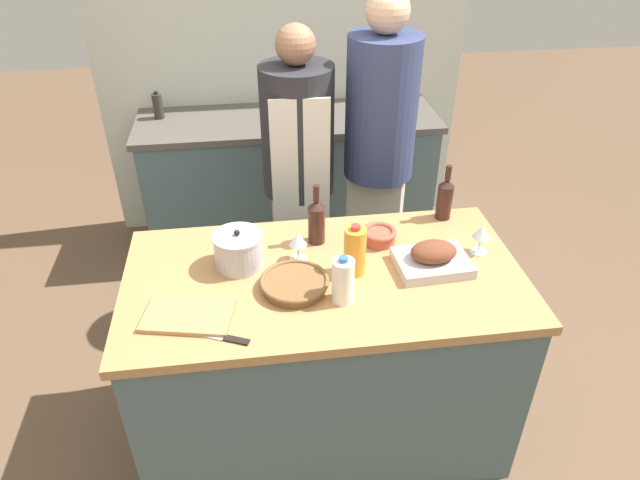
{
  "coord_description": "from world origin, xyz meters",
  "views": [
    {
      "loc": [
        -0.26,
        -1.8,
        2.29
      ],
      "look_at": [
        0.0,
        0.13,
        0.99
      ],
      "focal_mm": 32.0,
      "sensor_mm": 36.0,
      "label": 1
    }
  ],
  "objects_px": {
    "roasting_pan": "(433,258)",
    "wine_bottle_dark": "(445,198)",
    "milk_jug": "(343,281)",
    "person_cook_guest": "(379,150)",
    "condiment_bottle_tall": "(158,106)",
    "wicker_basket": "(294,283)",
    "knife_chef": "(219,337)",
    "stock_pot": "(239,250)",
    "wine_glass_left": "(482,233)",
    "wine_glass_right": "(298,241)",
    "person_cook_aproned": "(298,170)",
    "mixing_bowl": "(379,235)",
    "juice_jug": "(355,250)",
    "cutting_board": "(188,316)",
    "wine_bottle_green": "(318,220)",
    "condiment_bottle_extra": "(391,101)",
    "condiment_bottle_short": "(413,102)"
  },
  "relations": [
    {
      "from": "cutting_board",
      "to": "wine_bottle_dark",
      "type": "distance_m",
      "value": 1.26
    },
    {
      "from": "wine_bottle_green",
      "to": "wine_bottle_dark",
      "type": "xyz_separation_m",
      "value": [
        0.6,
        0.12,
        -0.0
      ]
    },
    {
      "from": "roasting_pan",
      "to": "mixing_bowl",
      "type": "bearing_deg",
      "value": 129.54
    },
    {
      "from": "roasting_pan",
      "to": "wicker_basket",
      "type": "bearing_deg",
      "value": -173.88
    },
    {
      "from": "roasting_pan",
      "to": "condiment_bottle_extra",
      "type": "bearing_deg",
      "value": 82.11
    },
    {
      "from": "milk_jug",
      "to": "person_cook_aproned",
      "type": "distance_m",
      "value": 1.08
    },
    {
      "from": "condiment_bottle_tall",
      "to": "wicker_basket",
      "type": "bearing_deg",
      "value": -69.56
    },
    {
      "from": "juice_jug",
      "to": "person_cook_aproned",
      "type": "relative_size",
      "value": 0.13
    },
    {
      "from": "juice_jug",
      "to": "condiment_bottle_tall",
      "type": "bearing_deg",
      "value": 117.97
    },
    {
      "from": "knife_chef",
      "to": "person_cook_aproned",
      "type": "distance_m",
      "value": 1.28
    },
    {
      "from": "milk_jug",
      "to": "stock_pot",
      "type": "bearing_deg",
      "value": 144.15
    },
    {
      "from": "mixing_bowl",
      "to": "person_cook_aproned",
      "type": "height_order",
      "value": "person_cook_aproned"
    },
    {
      "from": "juice_jug",
      "to": "wine_glass_right",
      "type": "height_order",
      "value": "juice_jug"
    },
    {
      "from": "wine_glass_left",
      "to": "condiment_bottle_tall",
      "type": "distance_m",
      "value": 2.24
    },
    {
      "from": "wicker_basket",
      "to": "person_cook_guest",
      "type": "xyz_separation_m",
      "value": [
        0.55,
        0.98,
        0.07
      ]
    },
    {
      "from": "wine_glass_right",
      "to": "knife_chef",
      "type": "height_order",
      "value": "wine_glass_right"
    },
    {
      "from": "wine_glass_left",
      "to": "condiment_bottle_short",
      "type": "relative_size",
      "value": 0.65
    },
    {
      "from": "cutting_board",
      "to": "condiment_bottle_tall",
      "type": "height_order",
      "value": "condiment_bottle_tall"
    },
    {
      "from": "milk_jug",
      "to": "wine_bottle_dark",
      "type": "height_order",
      "value": "wine_bottle_dark"
    },
    {
      "from": "mixing_bowl",
      "to": "roasting_pan",
      "type": "bearing_deg",
      "value": -50.46
    },
    {
      "from": "milk_jug",
      "to": "roasting_pan",
      "type": "bearing_deg",
      "value": 21.3
    },
    {
      "from": "cutting_board",
      "to": "mixing_bowl",
      "type": "relative_size",
      "value": 2.34
    },
    {
      "from": "cutting_board",
      "to": "person_cook_guest",
      "type": "height_order",
      "value": "person_cook_guest"
    },
    {
      "from": "roasting_pan",
      "to": "person_cook_aproned",
      "type": "bearing_deg",
      "value": 115.93
    },
    {
      "from": "milk_jug",
      "to": "condiment_bottle_extra",
      "type": "distance_m",
      "value": 1.92
    },
    {
      "from": "roasting_pan",
      "to": "wine_bottle_dark",
      "type": "bearing_deg",
      "value": 66.03
    },
    {
      "from": "wine_bottle_green",
      "to": "cutting_board",
      "type": "bearing_deg",
      "value": -141.07
    },
    {
      "from": "wicker_basket",
      "to": "knife_chef",
      "type": "xyz_separation_m",
      "value": [
        -0.29,
        -0.23,
        -0.02
      ]
    },
    {
      "from": "condiment_bottle_extra",
      "to": "condiment_bottle_short",
      "type": "bearing_deg",
      "value": -34.98
    },
    {
      "from": "cutting_board",
      "to": "wine_bottle_green",
      "type": "distance_m",
      "value": 0.69
    },
    {
      "from": "person_cook_guest",
      "to": "condiment_bottle_tall",
      "type": "bearing_deg",
      "value": 167.37
    },
    {
      "from": "stock_pot",
      "to": "condiment_bottle_extra",
      "type": "relative_size",
      "value": 1.25
    },
    {
      "from": "wicker_basket",
      "to": "wine_bottle_dark",
      "type": "distance_m",
      "value": 0.85
    },
    {
      "from": "wicker_basket",
      "to": "knife_chef",
      "type": "relative_size",
      "value": 1.15
    },
    {
      "from": "condiment_bottle_tall",
      "to": "person_cook_aproned",
      "type": "bearing_deg",
      "value": -46.64
    },
    {
      "from": "stock_pot",
      "to": "wine_bottle_green",
      "type": "height_order",
      "value": "wine_bottle_green"
    },
    {
      "from": "stock_pot",
      "to": "milk_jug",
      "type": "xyz_separation_m",
      "value": [
        0.38,
        -0.27,
        0.02
      ]
    },
    {
      "from": "condiment_bottle_tall",
      "to": "person_cook_guest",
      "type": "xyz_separation_m",
      "value": [
        1.23,
        -0.85,
        0.01
      ]
    },
    {
      "from": "milk_jug",
      "to": "person_cook_aproned",
      "type": "xyz_separation_m",
      "value": [
        -0.05,
        1.07,
        -0.08
      ]
    },
    {
      "from": "roasting_pan",
      "to": "wine_bottle_dark",
      "type": "distance_m",
      "value": 0.41
    },
    {
      "from": "knife_chef",
      "to": "condiment_bottle_tall",
      "type": "relative_size",
      "value": 1.36
    },
    {
      "from": "mixing_bowl",
      "to": "milk_jug",
      "type": "relative_size",
      "value": 0.76
    },
    {
      "from": "wine_glass_right",
      "to": "person_cook_aproned",
      "type": "height_order",
      "value": "person_cook_aproned"
    },
    {
      "from": "milk_jug",
      "to": "wine_glass_left",
      "type": "bearing_deg",
      "value": 20.56
    },
    {
      "from": "wine_bottle_dark",
      "to": "condiment_bottle_short",
      "type": "bearing_deg",
      "value": 81.13
    },
    {
      "from": "mixing_bowl",
      "to": "juice_jug",
      "type": "height_order",
      "value": "juice_jug"
    },
    {
      "from": "wine_bottle_dark",
      "to": "cutting_board",
      "type": "bearing_deg",
      "value": -154.18
    },
    {
      "from": "juice_jug",
      "to": "person_cook_guest",
      "type": "xyz_separation_m",
      "value": [
        0.3,
        0.9,
        -0.01
      ]
    },
    {
      "from": "juice_jug",
      "to": "wine_bottle_green",
      "type": "distance_m",
      "value": 0.26
    },
    {
      "from": "wine_glass_right",
      "to": "knife_chef",
      "type": "bearing_deg",
      "value": -127.35
    }
  ]
}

